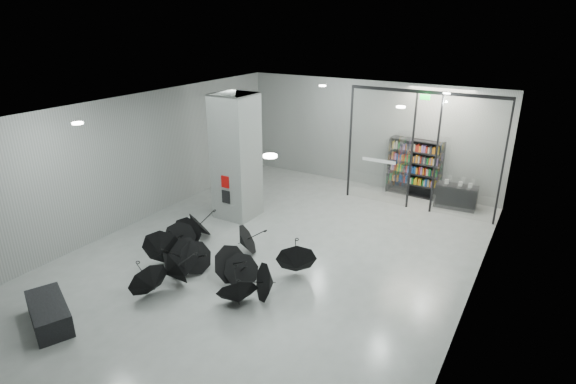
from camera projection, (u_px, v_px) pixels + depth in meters
The scene contains 10 objects.
room at pixel (268, 159), 11.42m from camera, with size 14.00×14.02×4.01m.
column at pixel (236, 157), 14.51m from camera, with size 1.20×1.20×4.00m, color slate.
fire_cabinet at pixel (225, 182), 14.24m from camera, with size 0.28×0.04×0.38m, color #A50A07.
info_panel at pixel (226, 197), 14.42m from camera, with size 0.30×0.03×0.42m, color black.
exit_sign at pixel (425, 97), 14.20m from camera, with size 0.30×0.06×0.15m, color #0CE533.
glass_partition at pixel (421, 147), 14.95m from camera, with size 5.06×0.08×4.00m.
bench at pixel (49, 313), 9.74m from camera, with size 1.58×0.68×0.51m, color black.
bookshelf at pixel (415, 168), 16.58m from camera, with size 1.90×0.38×2.09m, color black, non-canonical shape.
shop_counter at pixel (456, 197), 15.65m from camera, with size 1.35×0.54×0.81m, color black.
umbrella_cluster at pixel (210, 262), 11.65m from camera, with size 5.09×4.28×1.29m.
Camera 1 is at (5.99, -9.20, 6.13)m, focal length 28.60 mm.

